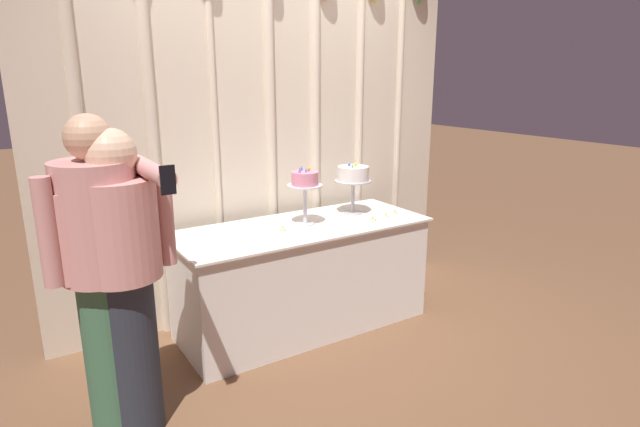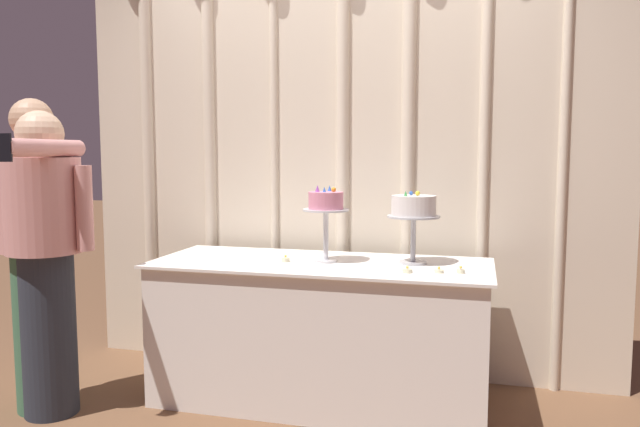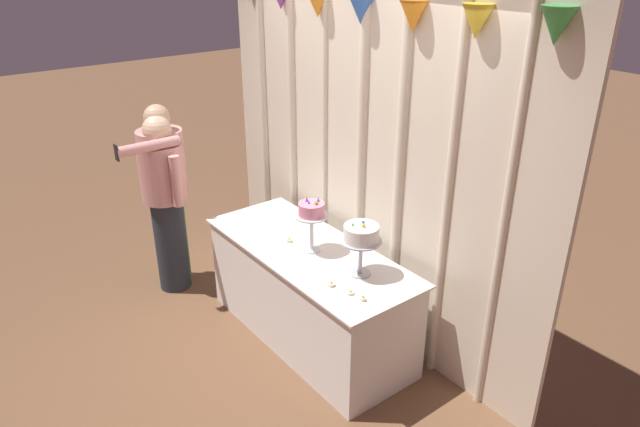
% 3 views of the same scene
% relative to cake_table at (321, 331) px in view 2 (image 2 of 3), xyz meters
% --- Properties ---
extents(ground_plane, '(24.00, 24.00, 0.00)m').
position_rel_cake_table_xyz_m(ground_plane, '(0.00, -0.10, -0.39)').
color(ground_plane, brown).
extents(draped_curtain, '(3.34, 0.18, 2.86)m').
position_rel_cake_table_xyz_m(draped_curtain, '(-0.02, 0.50, 1.12)').
color(draped_curtain, beige).
rests_on(draped_curtain, ground_plane).
extents(cake_table, '(1.82, 0.73, 0.78)m').
position_rel_cake_table_xyz_m(cake_table, '(0.00, 0.00, 0.00)').
color(cake_table, white).
rests_on(cake_table, ground_plane).
extents(cake_display_nearleft, '(0.25, 0.25, 0.42)m').
position_rel_cake_table_xyz_m(cake_display_nearleft, '(0.03, 0.01, 0.69)').
color(cake_display_nearleft, silver).
rests_on(cake_display_nearleft, cake_table).
extents(cake_display_nearright, '(0.28, 0.28, 0.39)m').
position_rel_cake_table_xyz_m(cake_display_nearright, '(0.49, 0.07, 0.68)').
color(cake_display_nearright, '#B2B2B7').
rests_on(cake_display_nearright, cake_table).
extents(tealight_far_left, '(0.04, 0.04, 0.04)m').
position_rel_cake_table_xyz_m(tealight_far_left, '(-0.18, -0.05, 0.40)').
color(tealight_far_left, beige).
rests_on(tealight_far_left, cake_table).
extents(tealight_near_left, '(0.05, 0.05, 0.04)m').
position_rel_cake_table_xyz_m(tealight_near_left, '(0.49, -0.18, 0.40)').
color(tealight_near_left, beige).
rests_on(tealight_near_left, cake_table).
extents(tealight_near_right, '(0.05, 0.05, 0.03)m').
position_rel_cake_table_xyz_m(tealight_near_right, '(0.64, -0.14, 0.40)').
color(tealight_near_right, beige).
rests_on(tealight_near_right, cake_table).
extents(tealight_far_right, '(0.04, 0.04, 0.04)m').
position_rel_cake_table_xyz_m(tealight_far_right, '(0.74, -0.13, 0.40)').
color(tealight_far_right, beige).
rests_on(tealight_far_right, cake_table).
extents(guest_girl_blue_dress, '(0.53, 0.67, 1.64)m').
position_rel_cake_table_xyz_m(guest_girl_blue_dress, '(-1.40, -0.48, 0.50)').
color(guest_girl_blue_dress, '#3D6B4C').
rests_on(guest_girl_blue_dress, ground_plane).
extents(guest_man_pink_jacket, '(0.54, 0.40, 1.58)m').
position_rel_cake_table_xyz_m(guest_man_pink_jacket, '(-1.32, -0.52, 0.46)').
color(guest_man_pink_jacket, '#282D38').
rests_on(guest_man_pink_jacket, ground_plane).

